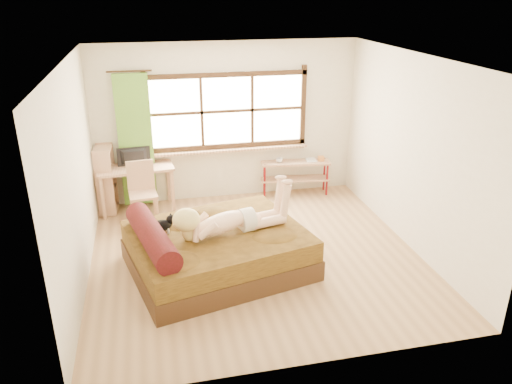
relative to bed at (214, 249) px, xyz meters
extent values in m
plane|color=#9E754C|center=(0.61, 0.24, -0.30)|extent=(4.50, 4.50, 0.00)
plane|color=white|center=(0.61, 0.24, 2.40)|extent=(4.50, 4.50, 0.00)
plane|color=silver|center=(0.61, 2.49, 1.05)|extent=(4.50, 0.00, 4.50)
plane|color=silver|center=(0.61, -2.01, 1.05)|extent=(4.50, 0.00, 4.50)
plane|color=silver|center=(-1.64, 0.24, 1.05)|extent=(0.00, 4.50, 4.50)
plane|color=silver|center=(2.86, 0.24, 1.05)|extent=(0.00, 4.50, 4.50)
cube|color=#FFEDBF|center=(0.61, 2.49, 1.25)|extent=(2.60, 0.01, 1.30)
cube|color=#9D7355|center=(0.61, 2.41, 0.58)|extent=(2.80, 0.16, 0.04)
cube|color=#4F8323|center=(-0.94, 2.37, 0.85)|extent=(0.55, 0.10, 2.20)
cube|color=#33230F|center=(0.05, 0.01, -0.16)|extent=(2.56, 2.23, 0.28)
cube|color=#33220B|center=(0.05, 0.01, 0.11)|extent=(2.51, 2.19, 0.28)
cylinder|color=black|center=(-0.78, -0.19, 0.39)|extent=(0.65, 1.53, 0.31)
cube|color=#9D7355|center=(-0.99, 2.19, 0.44)|extent=(1.27, 0.67, 0.04)
cube|color=#9D7355|center=(-1.53, 1.92, 0.07)|extent=(0.06, 0.06, 0.73)
cube|color=#9D7355|center=(-0.41, 2.02, 0.07)|extent=(0.06, 0.06, 0.73)
cube|color=#9D7355|center=(-1.57, 2.36, 0.07)|extent=(0.06, 0.06, 0.73)
cube|color=#9D7355|center=(-0.45, 2.47, 0.07)|extent=(0.06, 0.06, 0.73)
imported|color=black|center=(-0.99, 2.24, 0.62)|extent=(0.54, 0.12, 0.31)
cube|color=#9D7355|center=(-0.89, 1.74, 0.15)|extent=(0.47, 0.47, 0.04)
cube|color=#9D7355|center=(-0.91, 1.93, 0.41)|extent=(0.43, 0.08, 0.49)
cube|color=#9D7355|center=(-1.05, 1.54, -0.09)|extent=(0.04, 0.04, 0.43)
cube|color=#9D7355|center=(-0.69, 1.57, -0.09)|extent=(0.04, 0.04, 0.43)
cube|color=#9D7355|center=(-1.09, 1.91, -0.09)|extent=(0.04, 0.04, 0.43)
cube|color=#9D7355|center=(-0.72, 1.94, -0.09)|extent=(0.04, 0.04, 0.43)
cube|color=#9D7355|center=(1.80, 2.31, 0.29)|extent=(1.26, 0.47, 0.04)
cube|color=#9D7355|center=(1.80, 2.31, -0.01)|extent=(1.26, 0.47, 0.03)
cylinder|color=maroon|center=(1.22, 2.26, 0.01)|extent=(0.04, 0.04, 0.61)
cylinder|color=maroon|center=(2.34, 2.11, 0.01)|extent=(0.04, 0.04, 0.61)
cylinder|color=maroon|center=(1.26, 2.51, 0.01)|extent=(0.04, 0.04, 0.61)
cylinder|color=maroon|center=(2.37, 2.36, 0.01)|extent=(0.04, 0.04, 0.61)
cube|color=#BA702E|center=(2.25, 2.25, 0.36)|extent=(0.12, 0.12, 0.08)
imported|color=gray|center=(1.50, 2.31, 0.36)|extent=(0.12, 0.12, 0.09)
imported|color=gray|center=(2.00, 2.31, 0.32)|extent=(0.21, 0.26, 0.02)
cube|color=#9D7355|center=(-1.47, 2.25, -0.25)|extent=(0.30, 0.47, 0.03)
cube|color=#9D7355|center=(-1.47, 2.25, 0.10)|extent=(0.30, 0.47, 0.03)
cube|color=#9D7355|center=(-1.47, 2.25, 0.44)|extent=(0.30, 0.47, 0.03)
cube|color=#9D7355|center=(-1.47, 2.25, 0.79)|extent=(0.30, 0.47, 0.03)
cube|color=#9D7355|center=(-1.48, 2.02, 0.27)|extent=(0.28, 0.04, 1.12)
cube|color=#9D7355|center=(-1.46, 2.48, 0.27)|extent=(0.28, 0.04, 1.12)
camera|label=1|loc=(-0.71, -5.76, 3.22)|focal=35.00mm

